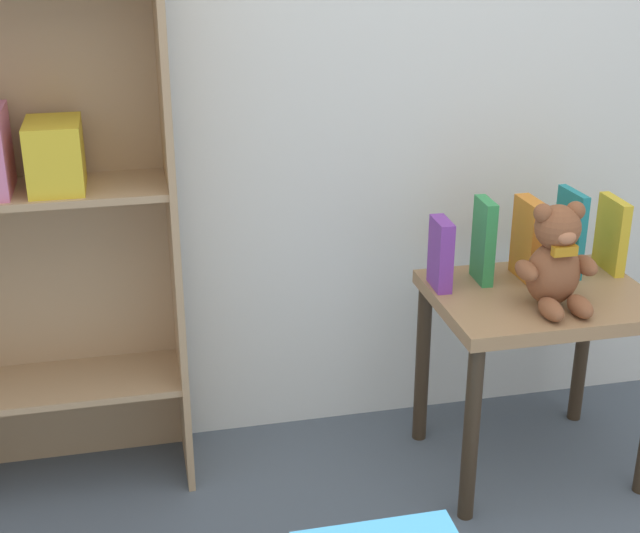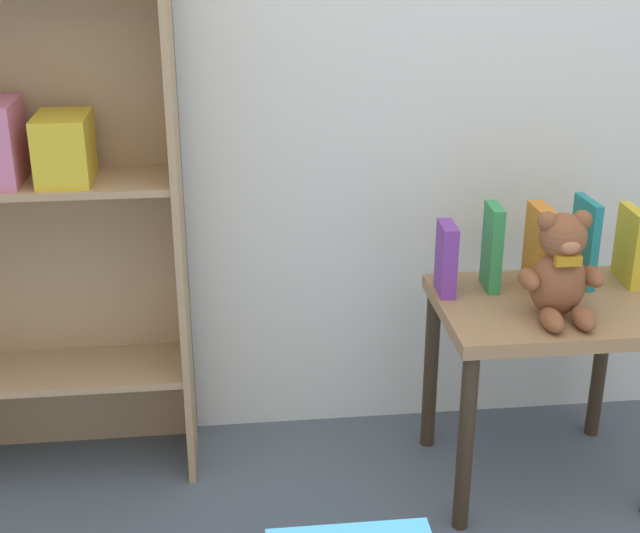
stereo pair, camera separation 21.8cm
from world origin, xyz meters
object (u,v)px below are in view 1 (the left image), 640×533
object	(u,v)px
teddy_bear	(556,260)
book_standing_green	(484,241)
book_standing_orange	(528,239)
book_standing_teal	(570,232)
bookshelf_side	(20,148)
book_standing_purple	(441,254)
display_table	(538,322)
book_standing_yellow	(612,234)

from	to	relation	value
teddy_bear	book_standing_green	size ratio (longest dim) A/B	1.19
teddy_bear	book_standing_orange	bearing A→B (deg)	86.34
book_standing_orange	book_standing_teal	size ratio (longest dim) A/B	0.94
bookshelf_side	book_standing_teal	distance (m)	1.42
book_standing_teal	bookshelf_side	bearing A→B (deg)	172.05
bookshelf_side	teddy_bear	bearing A→B (deg)	-14.21
book_standing_purple	book_standing_green	world-z (taller)	book_standing_green
book_standing_orange	book_standing_teal	xyz separation A→B (m)	(0.12, 0.01, 0.01)
bookshelf_side	book_standing_orange	distance (m)	1.30
teddy_bear	book_standing_green	xyz separation A→B (m)	(-0.11, 0.19, -0.01)
display_table	book_standing_teal	xyz separation A→B (m)	(0.12, 0.11, 0.20)
book_standing_green	teddy_bear	bearing A→B (deg)	-56.89
bookshelf_side	book_standing_teal	xyz separation A→B (m)	(1.39, -0.13, -0.28)
book_standing_yellow	teddy_bear	bearing A→B (deg)	-141.97
book_standing_purple	book_standing_yellow	distance (m)	0.49
book_standing_orange	book_standing_purple	bearing A→B (deg)	-178.30
book_standing_purple	book_standing_green	size ratio (longest dim) A/B	0.83
display_table	book_standing_purple	size ratio (longest dim) A/B	2.99
book_standing_orange	book_standing_yellow	distance (m)	0.25
display_table	book_standing_purple	bearing A→B (deg)	160.22
book_standing_purple	book_standing_teal	bearing A→B (deg)	5.44
bookshelf_side	book_standing_green	xyz separation A→B (m)	(1.14, -0.13, -0.28)
bookshelf_side	book_standing_purple	size ratio (longest dim) A/B	8.80
bookshelf_side	display_table	distance (m)	1.37
bookshelf_side	book_standing_teal	bearing A→B (deg)	-5.17
book_standing_purple	bookshelf_side	bearing A→B (deg)	173.74
book_standing_green	book_standing_yellow	size ratio (longest dim) A/B	1.11
book_standing_green	bookshelf_side	bearing A→B (deg)	175.74
book_standing_orange	book_standing_green	bearing A→B (deg)	176.21
book_standing_purple	book_standing_green	bearing A→B (deg)	10.27
bookshelf_side	book_standing_orange	world-z (taller)	bookshelf_side
bookshelf_side	book_standing_purple	bearing A→B (deg)	-8.27
display_table	book_standing_purple	world-z (taller)	book_standing_purple
bookshelf_side	teddy_bear	xyz separation A→B (m)	(1.25, -0.32, -0.27)
teddy_bear	book_standing_yellow	xyz separation A→B (m)	(0.26, 0.19, -0.02)
bookshelf_side	book_standing_yellow	distance (m)	1.54
bookshelf_side	display_table	xyz separation A→B (m)	(1.26, -0.24, -0.48)
book_standing_purple	book_standing_green	xyz separation A→B (m)	(0.12, 0.02, 0.02)
book_standing_green	book_standing_yellow	bearing A→B (deg)	2.54
display_table	book_standing_purple	xyz separation A→B (m)	(-0.25, 0.09, 0.18)
book_standing_green	book_standing_yellow	xyz separation A→B (m)	(0.37, 0.00, -0.01)
book_standing_purple	teddy_bear	bearing A→B (deg)	-33.69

